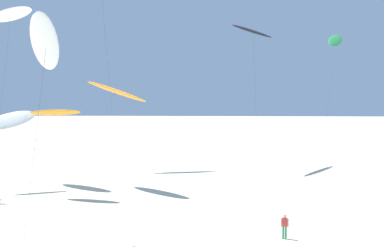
{
  "coord_description": "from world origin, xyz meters",
  "views": [
    {
      "loc": [
        -0.57,
        -0.06,
        9.65
      ],
      "look_at": [
        -1.55,
        25.96,
        7.54
      ],
      "focal_mm": 41.8,
      "sensor_mm": 36.0,
      "label": 1
    }
  ],
  "objects_px": {
    "flying_kite_2": "(11,15)",
    "flying_kite_4": "(336,40)",
    "flying_kite_6": "(115,91)",
    "flying_kite_8": "(253,32)",
    "person_foreground_walker": "(285,225)",
    "flying_kite_1": "(46,45)",
    "flying_kite_3": "(55,112)",
    "flying_kite_9": "(10,120)"
  },
  "relations": [
    {
      "from": "person_foreground_walker",
      "to": "flying_kite_1",
      "type": "bearing_deg",
      "value": -163.09
    },
    {
      "from": "flying_kite_2",
      "to": "flying_kite_6",
      "type": "relative_size",
      "value": 1.66
    },
    {
      "from": "flying_kite_1",
      "to": "flying_kite_2",
      "type": "bearing_deg",
      "value": 118.23
    },
    {
      "from": "flying_kite_1",
      "to": "flying_kite_9",
      "type": "distance_m",
      "value": 20.01
    },
    {
      "from": "flying_kite_3",
      "to": "person_foreground_walker",
      "type": "relative_size",
      "value": 4.91
    },
    {
      "from": "flying_kite_4",
      "to": "person_foreground_walker",
      "type": "bearing_deg",
      "value": -114.91
    },
    {
      "from": "flying_kite_2",
      "to": "flying_kite_3",
      "type": "distance_m",
      "value": 12.83
    },
    {
      "from": "flying_kite_4",
      "to": "flying_kite_6",
      "type": "bearing_deg",
      "value": -174.38
    },
    {
      "from": "flying_kite_3",
      "to": "flying_kite_6",
      "type": "height_order",
      "value": "flying_kite_6"
    },
    {
      "from": "flying_kite_4",
      "to": "flying_kite_1",
      "type": "bearing_deg",
      "value": -136.58
    },
    {
      "from": "flying_kite_6",
      "to": "flying_kite_9",
      "type": "xyz_separation_m",
      "value": [
        -9.67,
        -0.95,
        -2.7
      ]
    },
    {
      "from": "flying_kite_4",
      "to": "flying_kite_2",
      "type": "bearing_deg",
      "value": 178.9
    },
    {
      "from": "flying_kite_1",
      "to": "flying_kite_8",
      "type": "relative_size",
      "value": 0.81
    },
    {
      "from": "flying_kite_6",
      "to": "flying_kite_8",
      "type": "xyz_separation_m",
      "value": [
        13.93,
        12.26,
        6.94
      ]
    },
    {
      "from": "flying_kite_9",
      "to": "person_foreground_walker",
      "type": "bearing_deg",
      "value": -28.34
    },
    {
      "from": "flying_kite_6",
      "to": "flying_kite_4",
      "type": "bearing_deg",
      "value": 5.62
    },
    {
      "from": "flying_kite_2",
      "to": "flying_kite_3",
      "type": "relative_size",
      "value": 2.23
    },
    {
      "from": "flying_kite_2",
      "to": "flying_kite_9",
      "type": "bearing_deg",
      "value": -71.7
    },
    {
      "from": "flying_kite_3",
      "to": "flying_kite_4",
      "type": "distance_m",
      "value": 26.78
    },
    {
      "from": "flying_kite_1",
      "to": "person_foreground_walker",
      "type": "relative_size",
      "value": 8.45
    },
    {
      "from": "flying_kite_8",
      "to": "flying_kite_1",
      "type": "bearing_deg",
      "value": -114.94
    },
    {
      "from": "flying_kite_8",
      "to": "person_foreground_walker",
      "type": "height_order",
      "value": "flying_kite_8"
    },
    {
      "from": "flying_kite_1",
      "to": "flying_kite_6",
      "type": "xyz_separation_m",
      "value": [
        -0.03,
        17.62,
        -2.62
      ]
    },
    {
      "from": "flying_kite_9",
      "to": "flying_kite_1",
      "type": "bearing_deg",
      "value": -59.82
    },
    {
      "from": "flying_kite_1",
      "to": "person_foreground_walker",
      "type": "height_order",
      "value": "flying_kite_1"
    },
    {
      "from": "flying_kite_3",
      "to": "flying_kite_9",
      "type": "height_order",
      "value": "flying_kite_3"
    },
    {
      "from": "flying_kite_6",
      "to": "person_foreground_walker",
      "type": "height_order",
      "value": "flying_kite_6"
    },
    {
      "from": "flying_kite_8",
      "to": "person_foreground_walker",
      "type": "xyz_separation_m",
      "value": [
        -0.33,
        -25.76,
        -15.36
      ]
    },
    {
      "from": "flying_kite_2",
      "to": "flying_kite_4",
      "type": "relative_size",
      "value": 1.15
    },
    {
      "from": "flying_kite_8",
      "to": "flying_kite_6",
      "type": "bearing_deg",
      "value": -138.63
    },
    {
      "from": "flying_kite_3",
      "to": "flying_kite_4",
      "type": "bearing_deg",
      "value": 12.25
    },
    {
      "from": "flying_kite_3",
      "to": "flying_kite_2",
      "type": "bearing_deg",
      "value": 135.98
    },
    {
      "from": "flying_kite_2",
      "to": "flying_kite_4",
      "type": "distance_m",
      "value": 31.8
    },
    {
      "from": "flying_kite_1",
      "to": "flying_kite_9",
      "type": "bearing_deg",
      "value": 120.18
    },
    {
      "from": "flying_kite_1",
      "to": "flying_kite_4",
      "type": "bearing_deg",
      "value": 43.42
    },
    {
      "from": "flying_kite_6",
      "to": "person_foreground_walker",
      "type": "distance_m",
      "value": 20.93
    },
    {
      "from": "flying_kite_3",
      "to": "flying_kite_8",
      "type": "xyz_separation_m",
      "value": [
        18.46,
        15.72,
        8.76
      ]
    },
    {
      "from": "flying_kite_3",
      "to": "flying_kite_8",
      "type": "relative_size",
      "value": 0.47
    },
    {
      "from": "flying_kite_8",
      "to": "person_foreground_walker",
      "type": "relative_size",
      "value": 10.5
    },
    {
      "from": "flying_kite_3",
      "to": "flying_kite_6",
      "type": "relative_size",
      "value": 0.75
    },
    {
      "from": "flying_kite_1",
      "to": "flying_kite_4",
      "type": "relative_size",
      "value": 0.89
    },
    {
      "from": "flying_kite_1",
      "to": "flying_kite_6",
      "type": "distance_m",
      "value": 17.82
    }
  ]
}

